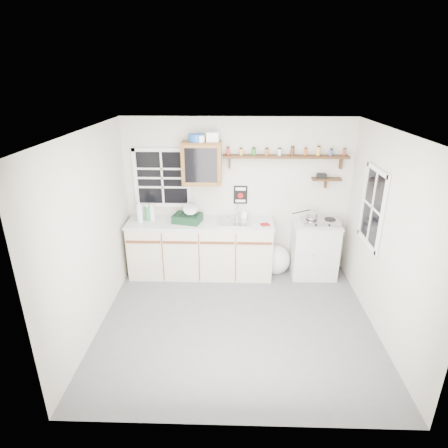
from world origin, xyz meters
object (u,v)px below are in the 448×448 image
object	(u,v)px
right_cabinet	(314,249)
spice_shelf	(286,156)
hotplate	(321,221)
main_cabinet	(201,248)
dish_rack	(188,216)
upper_cabinet	(202,163)

from	to	relation	value
right_cabinet	spice_shelf	bearing A→B (deg)	160.37
hotplate	main_cabinet	bearing A→B (deg)	-179.99
right_cabinet	spice_shelf	distance (m)	1.58
main_cabinet	dish_rack	size ratio (longest dim) A/B	4.78
upper_cabinet	dish_rack	xyz separation A→B (m)	(-0.22, -0.15, -0.80)
right_cabinet	dish_rack	distance (m)	2.09
main_cabinet	upper_cabinet	distance (m)	1.37
right_cabinet	upper_cabinet	xyz separation A→B (m)	(-1.80, 0.12, 1.37)
spice_shelf	dish_rack	bearing A→B (deg)	-171.55
main_cabinet	right_cabinet	distance (m)	1.84
right_cabinet	dish_rack	world-z (taller)	dish_rack
main_cabinet	spice_shelf	xyz separation A→B (m)	(1.31, 0.21, 1.47)
upper_cabinet	hotplate	world-z (taller)	upper_cabinet
dish_rack	hotplate	xyz separation A→B (m)	(2.07, 0.01, -0.07)
upper_cabinet	hotplate	bearing A→B (deg)	-4.27
spice_shelf	dish_rack	size ratio (longest dim) A/B	3.95
spice_shelf	upper_cabinet	bearing A→B (deg)	-176.89
dish_rack	hotplate	size ratio (longest dim) A/B	0.84
main_cabinet	dish_rack	bearing A→B (deg)	-177.41
main_cabinet	dish_rack	world-z (taller)	dish_rack
right_cabinet	spice_shelf	xyz separation A→B (m)	(-0.53, 0.19, 1.47)
dish_rack	spice_shelf	bearing A→B (deg)	22.01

